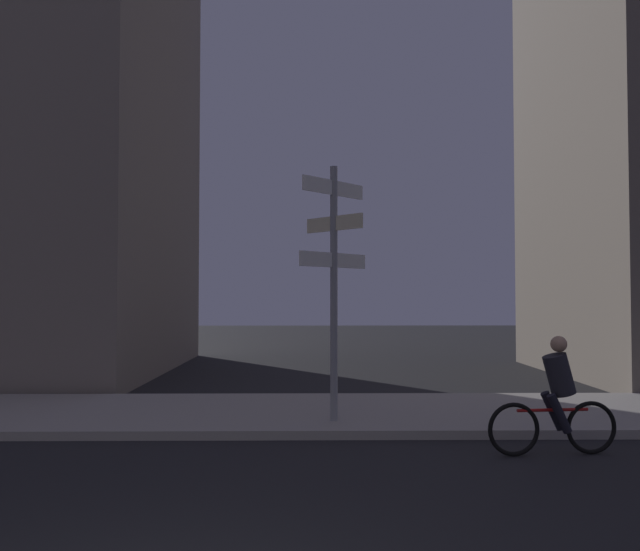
# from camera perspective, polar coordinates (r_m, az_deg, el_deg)

# --- Properties ---
(sidewalk_kerb) EXTENTS (40.00, 3.47, 0.14)m
(sidewalk_kerb) POSITION_cam_1_polar(r_m,az_deg,el_deg) (11.13, -6.21, -12.69)
(sidewalk_kerb) COLOR #9E9991
(sidewalk_kerb) RESTS_ON ground_plane
(signpost) EXTENTS (1.11, 1.11, 4.13)m
(signpost) POSITION_cam_1_polar(r_m,az_deg,el_deg) (9.91, 1.31, 0.53)
(signpost) COLOR gray
(signpost) RESTS_ON sidewalk_kerb
(cyclist) EXTENTS (1.82, 0.36, 1.61)m
(cyclist) POSITION_cam_1_polar(r_m,az_deg,el_deg) (9.02, 21.21, -10.77)
(cyclist) COLOR black
(cyclist) RESTS_ON ground_plane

